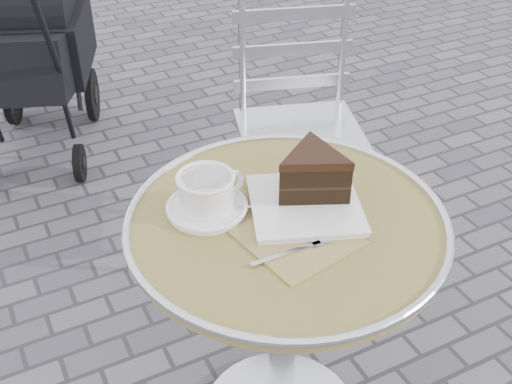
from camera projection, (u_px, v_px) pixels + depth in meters
name	position (u px, v px, depth m)	size (l,w,h in m)	color
cafe_table	(285.00, 274.00, 1.50)	(0.72, 0.72, 0.74)	silver
cappuccino_set	(207.00, 195.00, 1.41)	(0.20, 0.18, 0.09)	white
cake_plate_set	(311.00, 181.00, 1.42)	(0.38, 0.36, 0.13)	#9A7D54
bistro_chair	(297.00, 98.00, 2.21)	(0.52, 0.52, 0.93)	silver
baby_stroller	(32.00, 58.00, 2.83)	(0.72, 1.01, 0.96)	black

